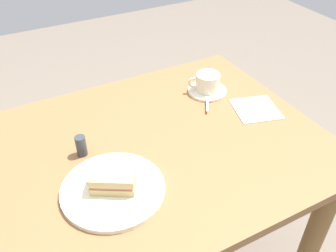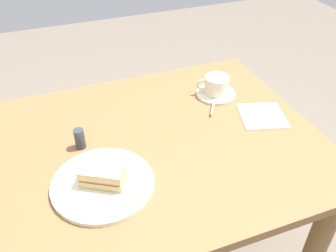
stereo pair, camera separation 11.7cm
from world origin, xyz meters
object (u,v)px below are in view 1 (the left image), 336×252
at_px(dining_table, 161,175).
at_px(coffee_saucer, 207,91).
at_px(sandwich_front, 113,181).
at_px(coffee_cup, 207,82).
at_px(napkin, 257,110).
at_px(spoon, 207,101).
at_px(salt_shaker, 81,146).
at_px(sandwich_plate, 113,189).

height_order(dining_table, coffee_saucer, coffee_saucer).
xyz_separation_m(sandwich_front, coffee_cup, (0.50, 0.31, 0.01)).
xyz_separation_m(coffee_saucer, napkin, (0.09, -0.18, -0.00)).
xyz_separation_m(coffee_cup, spoon, (-0.04, -0.07, -0.03)).
bearing_deg(sandwich_front, dining_table, 31.75).
height_order(napkin, salt_shaker, salt_shaker).
bearing_deg(dining_table, coffee_cup, 31.85).
relative_size(dining_table, salt_shaker, 15.39).
distance_m(dining_table, napkin, 0.41).
xyz_separation_m(sandwich_plate, napkin, (0.59, 0.12, -0.01)).
bearing_deg(coffee_saucer, sandwich_front, -148.33).
bearing_deg(sandwich_plate, napkin, 11.60).
height_order(sandwich_plate, spoon, spoon).
bearing_deg(coffee_saucer, coffee_cup, 155.84).
xyz_separation_m(spoon, napkin, (0.13, -0.12, -0.01)).
bearing_deg(sandwich_front, spoon, 27.79).
xyz_separation_m(coffee_cup, salt_shaker, (-0.53, -0.12, -0.01)).
height_order(coffee_saucer, coffee_cup, coffee_cup).
bearing_deg(dining_table, sandwich_plate, -148.87).
bearing_deg(napkin, coffee_saucer, 116.15).
bearing_deg(spoon, sandwich_plate, -152.49).
xyz_separation_m(sandwich_front, coffee_saucer, (0.50, 0.31, -0.04)).
height_order(sandwich_front, napkin, sandwich_front).
xyz_separation_m(dining_table, salt_shaker, (-0.24, 0.06, 0.18)).
distance_m(dining_table, sandwich_plate, 0.29).
xyz_separation_m(dining_table, spoon, (0.25, 0.11, 0.16)).
bearing_deg(sandwich_front, salt_shaker, 99.37).
height_order(dining_table, salt_shaker, salt_shaker).
relative_size(dining_table, spoon, 11.48).
bearing_deg(salt_shaker, coffee_saucer, 12.85).
bearing_deg(sandwich_front, sandwich_plate, 155.90).
distance_m(coffee_saucer, salt_shaker, 0.54).
distance_m(coffee_saucer, spoon, 0.08).
xyz_separation_m(dining_table, coffee_saucer, (0.29, 0.18, 0.15)).
height_order(sandwich_plate, napkin, sandwich_plate).
height_order(dining_table, sandwich_front, sandwich_front).
xyz_separation_m(sandwich_plate, coffee_saucer, (0.50, 0.31, -0.00)).
bearing_deg(coffee_saucer, salt_shaker, -167.15).
bearing_deg(salt_shaker, coffee_cup, 12.96).
relative_size(sandwich_plate, coffee_saucer, 1.93).
bearing_deg(sandwich_front, napkin, 11.78).
bearing_deg(sandwich_plate, sandwich_front, -24.10).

